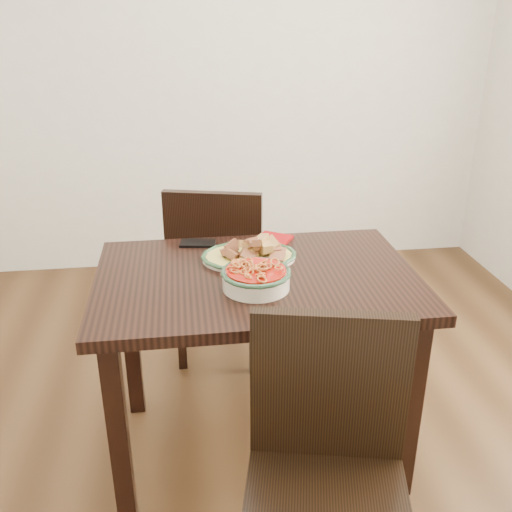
{
  "coord_description": "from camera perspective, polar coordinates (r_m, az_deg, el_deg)",
  "views": [
    {
      "loc": [
        -0.23,
        -1.83,
        1.59
      ],
      "look_at": [
        0.01,
        -0.06,
        0.81
      ],
      "focal_mm": 40.0,
      "sensor_mm": 36.0,
      "label": 1
    }
  ],
  "objects": [
    {
      "name": "chair_far",
      "position": [
        2.62,
        -3.77,
        -1.11
      ],
      "size": [
        0.51,
        0.51,
        0.89
      ],
      "rotation": [
        0.0,
        0.0,
        2.9
      ],
      "color": "black",
      "rests_on": "ground"
    },
    {
      "name": "napkin",
      "position": [
        2.25,
        1.81,
        1.75
      ],
      "size": [
        0.16,
        0.16,
        0.01
      ],
      "primitive_type": "cube",
      "rotation": [
        0.0,
        0.0,
        -0.56
      ],
      "color": "#980B0C",
      "rests_on": "dining_table"
    },
    {
      "name": "smartphone",
      "position": [
        2.22,
        -5.84,
        1.28
      ],
      "size": [
        0.15,
        0.09,
        0.01
      ],
      "primitive_type": "cube",
      "rotation": [
        0.0,
        0.0,
        -0.15
      ],
      "color": "black",
      "rests_on": "dining_table"
    },
    {
      "name": "noodle_bowl",
      "position": [
        1.85,
        0.0,
        -1.99
      ],
      "size": [
        0.23,
        0.23,
        0.08
      ],
      "color": "beige",
      "rests_on": "dining_table"
    },
    {
      "name": "fish_plate",
      "position": [
        2.06,
        -0.71,
        0.81
      ],
      "size": [
        0.34,
        0.26,
        0.11
      ],
      "color": "beige",
      "rests_on": "dining_table"
    },
    {
      "name": "dining_table",
      "position": [
        2.01,
        0.08,
        -4.67
      ],
      "size": [
        1.1,
        0.74,
        0.75
      ],
      "color": "black",
      "rests_on": "ground"
    },
    {
      "name": "floor",
      "position": [
        2.44,
        -0.54,
        -17.2
      ],
      "size": [
        3.5,
        3.5,
        0.0
      ],
      "primitive_type": "plane",
      "color": "#3A2412",
      "rests_on": "ground"
    },
    {
      "name": "chair_near",
      "position": [
        1.59,
        7.12,
        -20.01
      ],
      "size": [
        0.5,
        0.5,
        0.89
      ],
      "rotation": [
        0.0,
        0.0,
        -0.22
      ],
      "color": "black",
      "rests_on": "ground"
    },
    {
      "name": "wall_back",
      "position": [
        3.6,
        -4.32,
        18.88
      ],
      "size": [
        3.5,
        0.1,
        2.6
      ],
      "primitive_type": "cube",
      "color": "silver",
      "rests_on": "ground"
    }
  ]
}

